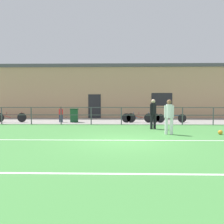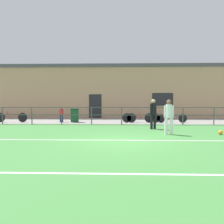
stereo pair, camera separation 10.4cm
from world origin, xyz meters
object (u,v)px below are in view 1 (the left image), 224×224
object	(u,v)px
spectator_child	(61,113)
trash_bin_0	(74,115)
soccer_ball_match	(220,132)
bicycle_parked_0	(11,117)
player_goalkeeper	(153,112)
bicycle_parked_1	(137,118)
bicycle_parked_3	(171,118)
player_striker	(169,115)
bicycle_parked_2	(143,118)

from	to	relation	value
spectator_child	trash_bin_0	bearing A→B (deg)	-169.68
soccer_ball_match	bicycle_parked_0	xyz separation A→B (m)	(-12.59, 5.34, 0.26)
player_goalkeeper	soccer_ball_match	size ratio (longest dim) A/B	7.91
player_goalkeeper	trash_bin_0	distance (m)	6.21
bicycle_parked_1	bicycle_parked_3	bearing A→B (deg)	-0.00
player_goalkeeper	bicycle_parked_0	xyz separation A→B (m)	(-9.71, 3.38, -0.58)
soccer_ball_match	spectator_child	bearing A→B (deg)	149.09
player_striker	spectator_child	size ratio (longest dim) A/B	1.47
player_goalkeeper	bicycle_parked_3	world-z (taller)	player_goalkeeper
player_goalkeeper	spectator_child	xyz separation A→B (m)	(-6.06, 3.39, -0.29)
player_striker	soccer_ball_match	xyz separation A→B (m)	(2.43, 0.01, -0.84)
player_striker	bicycle_parked_3	distance (m)	5.55
soccer_ball_match	bicycle_parked_1	distance (m)	6.37
soccer_ball_match	bicycle_parked_0	world-z (taller)	bicycle_parked_0
player_goalkeeper	bicycle_parked_1	size ratio (longest dim) A/B	0.75
player_goalkeeper	player_striker	size ratio (longest dim) A/B	1.01
player_striker	trash_bin_0	size ratio (longest dim) A/B	1.69
trash_bin_0	player_goalkeeper	bearing A→B (deg)	-34.18
player_striker	trash_bin_0	world-z (taller)	player_striker
soccer_ball_match	bicycle_parked_3	bearing A→B (deg)	101.33
bicycle_parked_0	trash_bin_0	world-z (taller)	trash_bin_0
spectator_child	bicycle_parked_3	size ratio (longest dim) A/B	0.53
player_striker	bicycle_parked_3	xyz separation A→B (m)	(1.36, 5.35, -0.60)
spectator_child	trash_bin_0	world-z (taller)	spectator_child
bicycle_parked_2	bicycle_parked_0	bearing A→B (deg)	180.00
spectator_child	bicycle_parked_0	bearing A→B (deg)	5.02
bicycle_parked_3	trash_bin_0	bearing A→B (deg)	179.18
player_goalkeeper	trash_bin_0	xyz separation A→B (m)	(-5.12, 3.48, -0.43)
soccer_ball_match	trash_bin_0	xyz separation A→B (m)	(-8.00, 5.44, 0.41)
soccer_ball_match	bicycle_parked_2	xyz separation A→B (m)	(-3.07, 5.34, 0.26)
bicycle_parked_2	bicycle_parked_3	xyz separation A→B (m)	(2.00, -0.00, -0.03)
player_striker	bicycle_parked_2	distance (m)	5.42
bicycle_parked_2	player_goalkeeper	bearing A→B (deg)	-86.76
soccer_ball_match	bicycle_parked_0	distance (m)	13.68
soccer_ball_match	bicycle_parked_2	distance (m)	6.17
soccer_ball_match	bicycle_parked_2	bearing A→B (deg)	119.88
spectator_child	bicycle_parked_0	size ratio (longest dim) A/B	0.49
bicycle_parked_1	trash_bin_0	bearing A→B (deg)	178.75
player_striker	spectator_child	distance (m)	8.43
bicycle_parked_0	bicycle_parked_3	distance (m)	11.52
bicycle_parked_0	player_striker	bearing A→B (deg)	-27.78
player_striker	bicycle_parked_3	world-z (taller)	player_striker
bicycle_parked_2	spectator_child	bearing A→B (deg)	179.91
player_goalkeeper	bicycle_parked_2	world-z (taller)	player_goalkeeper
bicycle_parked_0	trash_bin_0	xyz separation A→B (m)	(4.59, 0.10, 0.15)
bicycle_parked_0	player_goalkeeper	bearing A→B (deg)	-19.19
bicycle_parked_0	bicycle_parked_2	xyz separation A→B (m)	(9.52, -0.00, -0.00)
spectator_child	bicycle_parked_0	xyz separation A→B (m)	(-3.65, -0.01, -0.29)
bicycle_parked_0	bicycle_parked_3	size ratio (longest dim) A/B	1.08
player_striker	bicycle_parked_1	xyz separation A→B (m)	(-1.03, 5.35, -0.58)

